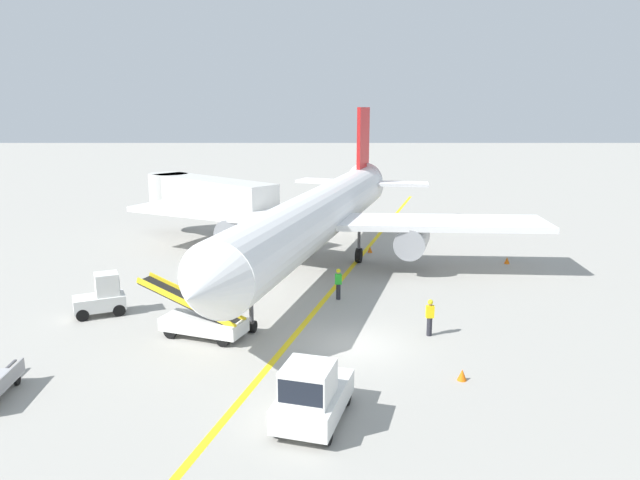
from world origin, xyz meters
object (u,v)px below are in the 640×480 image
object	(u,v)px
pushback_tug	(313,395)
baggage_tug_near_wing	(104,297)
belt_loader_forward_hold	(202,320)
airliner	(322,214)
ground_crew_wing_walker	(340,283)
safety_cone_nose_right	(508,261)
ground_crew_marshaller	(431,316)
jet_bridge	(203,194)
safety_cone_wingtip_left	(463,375)
safety_cone_nose_left	(371,249)

from	to	relation	value
pushback_tug	baggage_tug_near_wing	bearing A→B (deg)	135.81
belt_loader_forward_hold	airliner	bearing A→B (deg)	66.08
ground_crew_wing_walker	safety_cone_nose_right	bearing A→B (deg)	32.87
ground_crew_marshaller	safety_cone_nose_right	bearing A→B (deg)	59.23
pushback_tug	ground_crew_marshaller	bearing A→B (deg)	55.28
baggage_tug_near_wing	jet_bridge	bearing A→B (deg)	84.45
airliner	jet_bridge	size ratio (longest dim) A/B	3.12
safety_cone_wingtip_left	baggage_tug_near_wing	bearing A→B (deg)	156.01
airliner	belt_loader_forward_hold	distance (m)	13.54
airliner	baggage_tug_near_wing	size ratio (longest dim) A/B	12.77
jet_bridge	belt_loader_forward_hold	size ratio (longest dim) A/B	2.17
belt_loader_forward_hold	ground_crew_marshaller	distance (m)	10.24
pushback_tug	ground_crew_marshaller	distance (m)	9.11
ground_crew_marshaller	safety_cone_nose_left	bearing A→B (deg)	95.08
baggage_tug_near_wing	safety_cone_wingtip_left	size ratio (longest dim) A/B	6.19
jet_bridge	baggage_tug_near_wing	xyz separation A→B (m)	(-1.65, -16.97, -2.62)
belt_loader_forward_hold	ground_crew_wing_walker	size ratio (longest dim) A/B	3.02
belt_loader_forward_hold	ground_crew_marshaller	bearing A→B (deg)	0.76
belt_loader_forward_hold	ground_crew_marshaller	world-z (taller)	belt_loader_forward_hold
ground_crew_marshaller	ground_crew_wing_walker	size ratio (longest dim) A/B	1.00
jet_bridge	pushback_tug	xyz separation A→B (m)	(8.86, -27.19, -2.55)
ground_crew_marshaller	belt_loader_forward_hold	bearing A→B (deg)	-179.24
airliner	belt_loader_forward_hold	bearing A→B (deg)	-113.92
airliner	safety_cone_nose_right	size ratio (longest dim) A/B	79.05
safety_cone_nose_left	safety_cone_wingtip_left	size ratio (longest dim) A/B	1.00
safety_cone_nose_left	safety_cone_nose_right	bearing A→B (deg)	-19.17
safety_cone_nose_right	airliner	bearing A→B (deg)	-177.97
belt_loader_forward_hold	ground_crew_marshaller	xyz separation A→B (m)	(10.24, 0.14, 0.13)
baggage_tug_near_wing	belt_loader_forward_hold	bearing A→B (deg)	-27.71
safety_cone_wingtip_left	ground_crew_marshaller	bearing A→B (deg)	95.50
airliner	ground_crew_marshaller	xyz separation A→B (m)	(4.86, -12.01, -2.51)
belt_loader_forward_hold	safety_cone_nose_left	bearing A→B (deg)	60.44
safety_cone_nose_left	safety_cone_wingtip_left	bearing A→B (deg)	-84.83
jet_bridge	safety_cone_nose_left	bearing A→B (deg)	-18.35
belt_loader_forward_hold	safety_cone_nose_left	size ratio (longest dim) A/B	11.65
jet_bridge	safety_cone_wingtip_left	distance (m)	28.35
baggage_tug_near_wing	safety_cone_nose_right	size ratio (longest dim) A/B	6.19
airliner	safety_cone_nose_right	xyz separation A→B (m)	(12.26, 0.44, -3.20)
ground_crew_marshaller	safety_cone_nose_right	world-z (taller)	ground_crew_marshaller
airliner	safety_cone_nose_right	distance (m)	12.68
safety_cone_nose_right	belt_loader_forward_hold	bearing A→B (deg)	-144.53
ground_crew_marshaller	jet_bridge	bearing A→B (deg)	125.50
jet_bridge	safety_cone_nose_left	distance (m)	13.76
airliner	ground_crew_wing_walker	xyz separation A→B (m)	(0.91, -6.90, -2.51)
jet_bridge	ground_crew_wing_walker	size ratio (longest dim) A/B	6.55
airliner	belt_loader_forward_hold	size ratio (longest dim) A/B	6.78
ground_crew_marshaller	safety_cone_wingtip_left	xyz separation A→B (m)	(0.43, -4.45, -0.69)
jet_bridge	safety_cone_nose_right	world-z (taller)	jet_bridge
pushback_tug	safety_cone_wingtip_left	world-z (taller)	pushback_tug
pushback_tug	ground_crew_marshaller	world-z (taller)	pushback_tug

